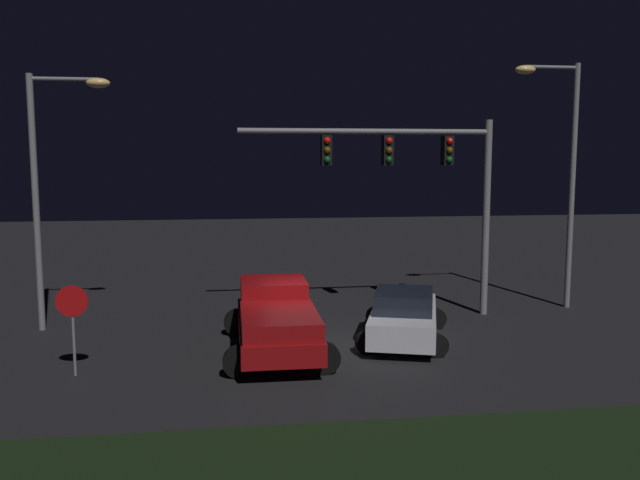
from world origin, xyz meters
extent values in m
plane|color=black|center=(0.00, 0.00, 0.00)|extent=(80.00, 80.00, 0.00)
cube|color=maroon|center=(-0.96, -0.37, 0.68)|extent=(2.01, 5.41, 0.55)
cube|color=maroon|center=(-0.95, 0.82, 1.38)|extent=(1.85, 1.90, 0.85)
cube|color=black|center=(-0.95, 0.82, 1.50)|extent=(1.76, 1.52, 0.51)
cube|color=maroon|center=(-0.96, -1.45, 1.18)|extent=(1.93, 3.03, 0.45)
cylinder|color=black|center=(-1.98, 1.58, 0.40)|extent=(0.80, 0.22, 0.80)
cylinder|color=black|center=(0.08, 1.57, 0.40)|extent=(0.80, 0.22, 0.80)
cylinder|color=black|center=(-1.99, -2.31, 0.40)|extent=(0.80, 0.22, 0.80)
cylinder|color=black|center=(0.07, -2.31, 0.40)|extent=(0.80, 0.22, 0.80)
cube|color=silver|center=(2.78, 0.35, 0.61)|extent=(3.04, 4.74, 0.70)
cube|color=black|center=(2.71, 0.11, 1.23)|extent=(2.13, 2.39, 0.55)
cylinder|color=black|center=(2.35, 2.05, 0.32)|extent=(0.64, 0.22, 0.64)
cylinder|color=black|center=(4.11, 1.50, 0.32)|extent=(0.64, 0.22, 0.64)
cylinder|color=black|center=(1.46, -0.80, 0.32)|extent=(0.64, 0.22, 0.64)
cylinder|color=black|center=(3.21, -1.35, 0.32)|extent=(0.64, 0.22, 0.64)
cylinder|color=slate|center=(6.33, 3.19, 3.25)|extent=(0.24, 0.24, 6.50)
cylinder|color=slate|center=(2.23, 3.19, 6.10)|extent=(8.20, 0.18, 0.18)
cube|color=black|center=(4.93, 3.19, 5.50)|extent=(0.32, 0.44, 0.95)
sphere|color=red|center=(4.93, 2.96, 5.80)|extent=(0.22, 0.22, 0.22)
sphere|color=#59380A|center=(4.93, 2.96, 5.50)|extent=(0.22, 0.22, 0.22)
sphere|color=#0C4719|center=(4.93, 2.96, 5.20)|extent=(0.22, 0.22, 0.22)
cube|color=black|center=(2.93, 3.19, 5.50)|extent=(0.32, 0.44, 0.95)
sphere|color=red|center=(2.93, 2.96, 5.80)|extent=(0.22, 0.22, 0.22)
sphere|color=#59380A|center=(2.93, 2.96, 5.50)|extent=(0.22, 0.22, 0.22)
sphere|color=#0C4719|center=(2.93, 2.96, 5.20)|extent=(0.22, 0.22, 0.22)
cube|color=black|center=(0.93, 3.19, 5.50)|extent=(0.32, 0.44, 0.95)
sphere|color=red|center=(0.93, 2.96, 5.80)|extent=(0.22, 0.22, 0.22)
sphere|color=#59380A|center=(0.93, 2.96, 5.50)|extent=(0.22, 0.22, 0.22)
sphere|color=#0C4719|center=(0.93, 2.96, 5.20)|extent=(0.22, 0.22, 0.22)
cylinder|color=slate|center=(-7.93, 3.06, 3.86)|extent=(0.20, 0.20, 7.73)
cylinder|color=slate|center=(-6.95, 3.06, 7.58)|extent=(1.95, 0.12, 0.12)
ellipsoid|color=#F9CC72|center=(-5.98, 3.06, 7.48)|extent=(0.70, 0.44, 0.30)
cylinder|color=slate|center=(9.66, 3.78, 4.23)|extent=(0.20, 0.20, 8.45)
cylinder|color=slate|center=(8.72, 3.78, 8.30)|extent=(1.87, 0.12, 0.12)
ellipsoid|color=#F9CC72|center=(7.79, 3.78, 8.20)|extent=(0.70, 0.44, 0.30)
cylinder|color=slate|center=(-5.94, -1.58, 1.10)|extent=(0.07, 0.07, 2.20)
cylinder|color=#B20C0F|center=(-5.94, -1.61, 1.85)|extent=(0.76, 0.03, 0.76)
camera|label=1|loc=(-2.19, -17.75, 5.24)|focal=37.04mm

